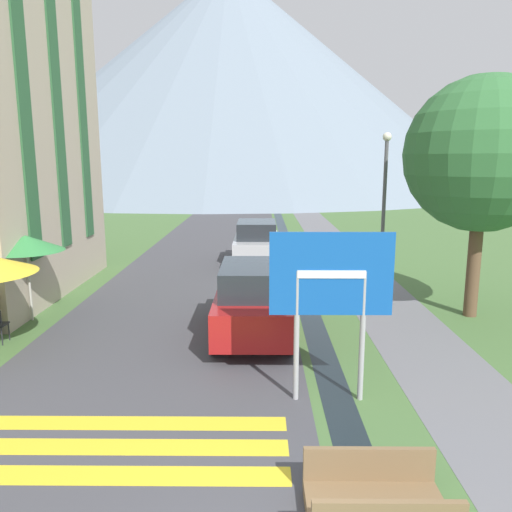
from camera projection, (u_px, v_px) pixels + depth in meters
name	position (u px, v px, depth m)	size (l,w,h in m)	color
ground_plane	(265.00, 250.00, 24.28)	(160.00, 160.00, 0.00)	#476B38
road	(227.00, 224.00, 34.12)	(6.40, 60.00, 0.01)	#424247
footpath	(316.00, 224.00, 34.07)	(2.20, 60.00, 0.01)	slate
drainage_channel	(281.00, 224.00, 34.09)	(0.60, 60.00, 0.00)	black
crosswalk_marking	(110.00, 447.00, 7.58)	(5.44, 1.84, 0.01)	yellow
mountain_distant	(230.00, 81.00, 75.32)	(77.28, 77.28, 32.28)	slate
road_sign	(331.00, 289.00, 8.71)	(2.16, 0.11, 3.09)	#9E9EA3
footbridge	(377.00, 504.00, 5.99)	(1.70, 1.10, 0.65)	brown
parked_car_near	(253.00, 300.00, 12.30)	(1.87, 4.21, 1.82)	#A31919
parked_car_far	(257.00, 242.00, 20.89)	(1.94, 4.13, 1.82)	#B2B2B7
cafe_chair_far_left	(25.00, 294.00, 14.32)	(0.40, 0.40, 0.85)	#232328
cafe_umbrella_middle_green	(26.00, 243.00, 13.22)	(1.96, 1.96, 2.34)	#B7B2A8
streetlamp	(384.00, 199.00, 16.09)	(0.28, 0.28, 5.17)	#515156
tree_by_path	(483.00, 155.00, 13.19)	(4.12, 4.12, 6.51)	brown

